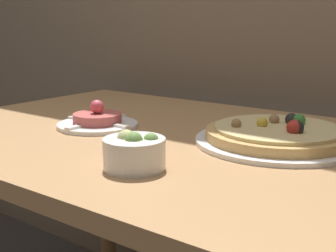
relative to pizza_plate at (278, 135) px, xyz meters
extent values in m
cube|color=#AD7F51|center=(-0.22, -0.07, -0.04)|extent=(1.32, 0.86, 0.03)
cylinder|color=#AD7F51|center=(-0.82, 0.30, -0.43)|extent=(0.06, 0.06, 0.75)
cylinder|color=white|center=(0.00, 0.00, -0.01)|extent=(0.36, 0.36, 0.01)
cylinder|color=tan|center=(0.00, 0.00, 0.00)|extent=(0.31, 0.31, 0.02)
cylinder|color=#E0C684|center=(0.00, 0.00, 0.02)|extent=(0.27, 0.27, 0.01)
sphere|color=gold|center=(-0.03, -0.02, 0.03)|extent=(0.02, 0.02, 0.02)
sphere|color=#B22D23|center=(0.05, -0.03, 0.03)|extent=(0.03, 0.03, 0.03)
sphere|color=#997047|center=(-0.03, 0.03, 0.03)|extent=(0.02, 0.02, 0.02)
sphere|color=black|center=(0.01, 0.05, 0.03)|extent=(0.03, 0.03, 0.03)
sphere|color=#387F33|center=(0.03, 0.05, 0.03)|extent=(0.03, 0.03, 0.03)
sphere|color=#997047|center=(-0.07, -0.06, 0.03)|extent=(0.02, 0.02, 0.02)
sphere|color=black|center=(0.05, -0.03, 0.03)|extent=(0.03, 0.03, 0.03)
cylinder|color=white|center=(-0.43, -0.12, -0.01)|extent=(0.20, 0.20, 0.01)
cylinder|color=#B2514C|center=(-0.43, -0.12, 0.00)|extent=(0.12, 0.12, 0.02)
sphere|color=#DB4C5B|center=(-0.43, -0.12, 0.03)|extent=(0.03, 0.03, 0.03)
cube|color=white|center=(-0.35, -0.12, -0.01)|extent=(0.04, 0.02, 0.01)
cube|color=white|center=(-0.43, -0.04, -0.01)|extent=(0.02, 0.04, 0.01)
cube|color=white|center=(-0.51, -0.12, -0.01)|extent=(0.04, 0.02, 0.01)
cube|color=white|center=(-0.43, -0.20, -0.01)|extent=(0.02, 0.04, 0.01)
cylinder|color=white|center=(-0.14, -0.32, 0.01)|extent=(0.11, 0.11, 0.06)
sphere|color=#668E42|center=(-0.13, -0.32, 0.03)|extent=(0.03, 0.03, 0.03)
sphere|color=#B7BC70|center=(-0.15, -0.32, 0.03)|extent=(0.03, 0.03, 0.03)
sphere|color=#668E42|center=(-0.11, -0.30, 0.03)|extent=(0.03, 0.03, 0.03)
sphere|color=#8EA34C|center=(-0.13, -0.32, 0.03)|extent=(0.02, 0.02, 0.02)
camera|label=1|loc=(0.40, -0.93, 0.24)|focal=50.00mm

